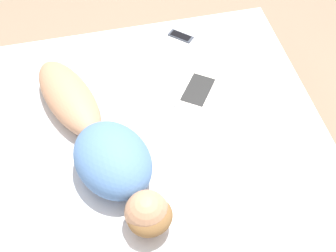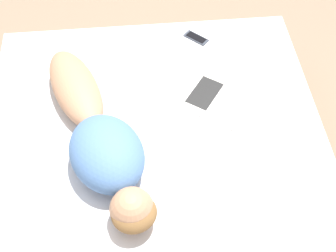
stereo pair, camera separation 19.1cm
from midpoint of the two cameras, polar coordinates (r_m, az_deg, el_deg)
ground_plane at (r=2.79m, az=-2.57°, el=-9.58°), size 12.00×12.00×0.00m
bed at (r=2.58m, az=-2.77°, el=-7.01°), size 1.83×2.07×0.50m
person at (r=2.30m, az=-10.26°, el=-2.65°), size 0.62×1.24×0.23m
open_magazine at (r=2.61m, az=3.59°, el=3.68°), size 0.52×0.50×0.01m
cell_phone at (r=2.94m, az=-0.32°, el=10.83°), size 0.15×0.15×0.01m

